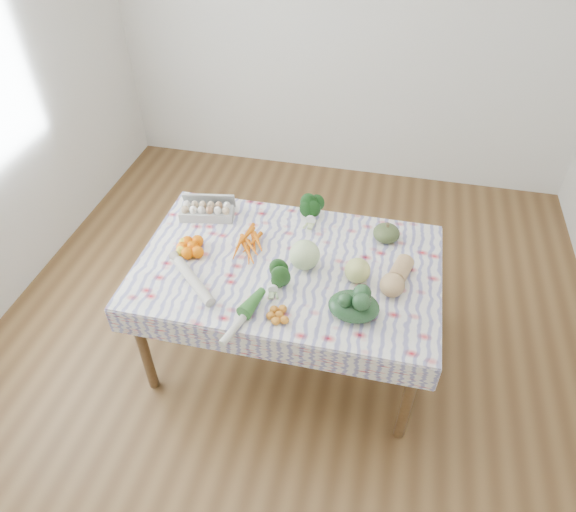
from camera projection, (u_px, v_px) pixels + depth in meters
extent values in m
plane|color=brown|center=(288.00, 350.00, 3.34)|extent=(4.50, 4.50, 0.00)
cube|color=silver|center=(351.00, 16.00, 4.05)|extent=(4.00, 0.04, 2.80)
cube|color=brown|center=(288.00, 268.00, 2.85)|extent=(1.60, 1.00, 0.04)
cylinder|color=brown|center=(144.00, 348.00, 2.91)|extent=(0.06, 0.06, 0.71)
cylinder|color=brown|center=(408.00, 399.00, 2.66)|extent=(0.06, 0.06, 0.71)
cylinder|color=brown|center=(198.00, 249.00, 3.55)|extent=(0.06, 0.06, 0.71)
cylinder|color=brown|center=(415.00, 282.00, 3.30)|extent=(0.06, 0.06, 0.71)
cube|color=white|center=(288.00, 265.00, 2.84)|extent=(1.66, 1.06, 0.01)
cube|color=#AFB0AA|center=(207.00, 212.00, 3.12)|extent=(0.34, 0.18, 0.09)
cube|color=orange|center=(248.00, 245.00, 2.92)|extent=(0.27, 0.25, 0.04)
ellipsoid|color=#113B11|center=(312.00, 211.00, 3.08)|extent=(0.17, 0.15, 0.14)
ellipsoid|color=#45552D|center=(386.00, 233.00, 2.95)|extent=(0.17, 0.17, 0.10)
sphere|color=#C2DC96|center=(305.00, 255.00, 2.76)|extent=(0.21, 0.21, 0.17)
ellipsoid|color=tan|center=(397.00, 275.00, 2.67)|extent=(0.20, 0.30, 0.13)
cube|color=#FD6A00|center=(192.00, 247.00, 2.88)|extent=(0.29, 0.29, 0.07)
ellipsoid|color=#1B4417|center=(273.00, 281.00, 2.66)|extent=(0.16, 0.16, 0.10)
cube|color=orange|center=(279.00, 314.00, 2.53)|extent=(0.19, 0.19, 0.05)
sphere|color=#CBCF6E|center=(357.00, 271.00, 2.69)|extent=(0.15, 0.15, 0.14)
ellipsoid|color=#18361C|center=(354.00, 306.00, 2.52)|extent=(0.31, 0.29, 0.11)
cylinder|color=beige|center=(194.00, 281.00, 2.69)|extent=(0.33, 0.32, 0.06)
cylinder|color=silver|center=(243.00, 318.00, 2.51)|extent=(0.14, 0.36, 0.04)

